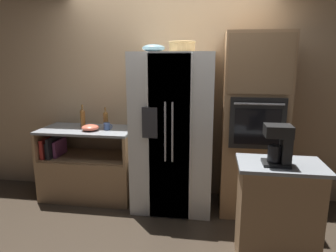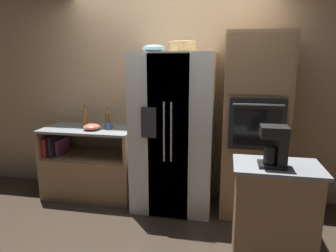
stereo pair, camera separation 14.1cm
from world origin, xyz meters
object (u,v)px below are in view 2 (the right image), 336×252
wicker_basket (182,46)px  fruit_bowl (154,48)px  mug (108,126)px  refrigerator (174,132)px  bottle_tall (85,117)px  mixing_bowl (92,127)px  coffee_maker (276,145)px  bottle_short (107,119)px  wall_oven (253,126)px

wicker_basket → fruit_bowl: 0.31m
fruit_bowl → mug: bearing=170.1°
refrigerator → bottle_tall: size_ratio=6.15×
fruit_bowl → mixing_bowl: (-0.80, 0.04, -0.93)m
refrigerator → mug: size_ratio=16.39×
refrigerator → coffee_maker: size_ratio=5.55×
wicker_basket → bottle_short: size_ratio=1.13×
wicker_basket → fruit_bowl: wicker_basket is taller
wall_oven → fruit_bowl: (-1.11, -0.10, 0.85)m
bottle_tall → bottle_short: bearing=7.2°
wicker_basket → mixing_bowl: (-1.10, -0.03, -0.95)m
fruit_bowl → mug: fruit_bowl is taller
fruit_bowl → bottle_tall: 1.27m
wall_oven → coffee_maker: 1.02m
mug → mixing_bowl: bearing=-159.4°
bottle_tall → mug: size_ratio=2.66×
refrigerator → bottle_short: (-0.88, 0.14, 0.10)m
wicker_basket → fruit_bowl: (-0.31, -0.06, -0.02)m
mug → bottle_short: bearing=117.9°
fruit_bowl → bottle_tall: (-0.95, 0.17, -0.84)m
wall_oven → coffee_maker: wall_oven is taller
wicker_basket → mixing_bowl: bearing=-178.6°
bottle_short → coffee_maker: size_ratio=0.80×
mixing_bowl → coffee_maker: (2.00, -0.94, 0.15)m
wicker_basket → mug: 1.31m
wicker_basket → bottle_tall: size_ratio=1.00×
wicker_basket → bottle_short: (-0.97, 0.14, -0.87)m
refrigerator → coffee_maker: bearing=-44.6°
wall_oven → fruit_bowl: bearing=-174.6°
wall_oven → fruit_bowl: wall_oven is taller
refrigerator → wicker_basket: wicker_basket is taller
bottle_tall → mixing_bowl: size_ratio=1.43×
refrigerator → wicker_basket: size_ratio=6.14×
mug → bottle_tall: bearing=170.1°
fruit_bowl → mug: (-0.61, 0.11, -0.92)m
refrigerator → mug: bearing=177.2°
bottle_tall → bottle_short: bottle_tall is taller
mixing_bowl → wicker_basket: bearing=1.4°
bottle_tall → mixing_bowl: 0.22m
wicker_basket → coffee_maker: (0.90, -0.97, -0.80)m
refrigerator → coffee_maker: 1.40m
bottle_short → wicker_basket: bearing=-8.1°
mixing_bowl → coffee_maker: size_ratio=0.63×
refrigerator → mixing_bowl: size_ratio=8.78×
fruit_bowl → coffee_maker: bearing=-37.1°
mug → mixing_bowl: size_ratio=0.54×
bottle_tall → coffee_maker: size_ratio=0.90×
bottle_tall → mug: bearing=-9.9°
refrigerator → fruit_bowl: (-0.21, -0.07, 0.95)m
mug → coffee_maker: size_ratio=0.34×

